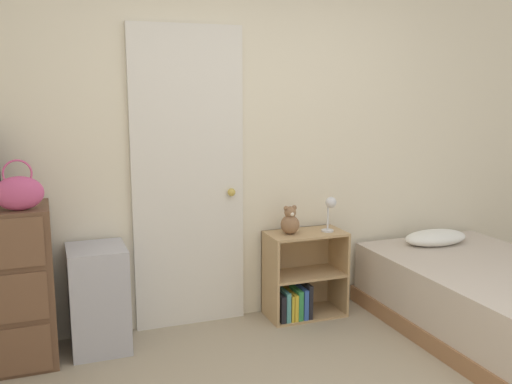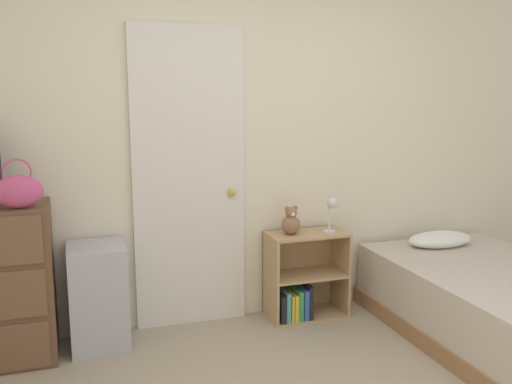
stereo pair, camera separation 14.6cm
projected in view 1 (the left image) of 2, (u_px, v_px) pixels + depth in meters
name	position (u px, v px, depth m)	size (l,w,h in m)	color
wall_back	(237.00, 145.00, 4.08)	(10.00, 0.06, 2.55)	beige
door_closed	(189.00, 180.00, 3.95)	(0.79, 0.09, 2.10)	silver
handbag	(19.00, 192.00, 3.26)	(0.28, 0.12, 0.30)	#C64C7F
storage_bin	(98.00, 298.00, 3.67)	(0.36, 0.39, 0.68)	#ADADB7
bookshelf	(300.00, 283.00, 4.22)	(0.58, 0.32, 0.64)	tan
teddy_bear	(290.00, 222.00, 4.10)	(0.14, 0.14, 0.21)	#8C6647
desk_lamp	(330.00, 207.00, 4.15)	(0.10, 0.10, 0.26)	silver
bed	(498.00, 303.00, 3.86)	(1.17, 1.95, 0.59)	#996B47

